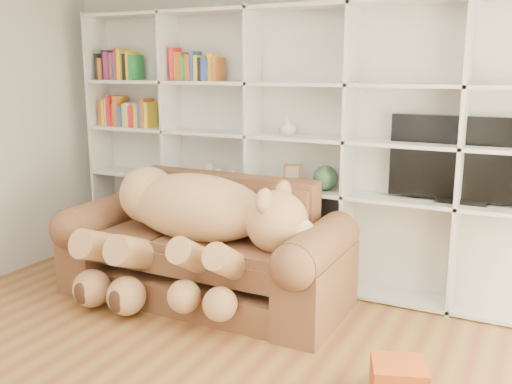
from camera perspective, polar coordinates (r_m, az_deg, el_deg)
The scene contains 13 objects.
wall_back at distance 5.06m, azimuth 5.25°, elevation 6.23°, with size 5.00×0.02×2.70m, color silver.
bookshelf at distance 5.04m, azimuth 2.11°, elevation 5.74°, with size 4.43×0.35×2.40m.
sofa at distance 4.77m, azimuth -5.03°, elevation -6.21°, with size 2.34×1.01×0.99m.
teddy_bear at distance 4.52m, azimuth -6.55°, elevation -3.02°, with size 1.82×0.98×1.05m.
throw_pillow at distance 5.10m, azimuth -9.29°, elevation -1.35°, with size 0.38×0.12×0.38m, color #550E11.
gift_box at distance 3.53m, azimuth 14.06°, elevation -18.03°, with size 0.30×0.28×0.24m, color #AC4616.
tv at distance 4.62m, azimuth 20.18°, elevation 2.98°, with size 1.13×0.18×0.67m.
picture_frame at distance 4.96m, azimuth 3.67°, elevation 1.71°, with size 0.15×0.03×0.19m, color brown.
green_vase at distance 4.85m, azimuth 6.96°, elevation 1.40°, with size 0.21×0.21×0.21m, color #2C5531.
figurine_tall at distance 5.35m, azimuth -4.67°, elevation 2.14°, with size 0.07×0.07×0.15m, color silver.
figurine_short at distance 5.31m, azimuth -3.84°, elevation 1.86°, with size 0.07×0.07×0.11m, color silver.
snow_globe at distance 5.23m, azimuth -2.27°, elevation 1.71°, with size 0.10×0.10×0.10m, color silver.
shelf_vase at distance 4.92m, azimuth 3.14°, elevation 6.64°, with size 0.16×0.16×0.16m, color beige.
Camera 1 is at (1.86, -2.18, 1.89)m, focal length 40.00 mm.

